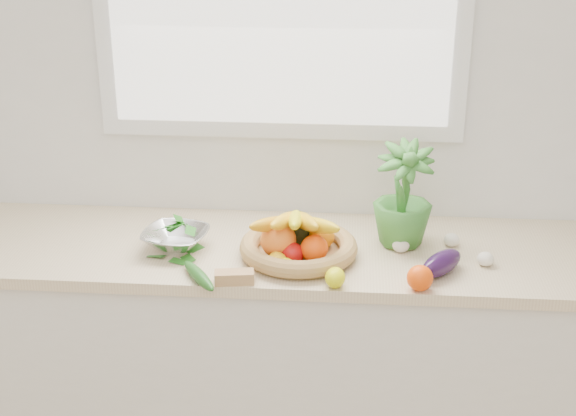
# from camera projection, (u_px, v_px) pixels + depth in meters

# --- Properties ---
(back_wall) EXTENTS (4.50, 0.02, 2.70)m
(back_wall) POSITION_uv_depth(u_px,v_px,m) (281.00, 96.00, 2.86)
(back_wall) COLOR white
(back_wall) RESTS_ON ground
(counter_cabinet) EXTENTS (2.20, 0.58, 0.86)m
(counter_cabinet) POSITION_uv_depth(u_px,v_px,m) (275.00, 361.00, 2.94)
(counter_cabinet) COLOR silver
(counter_cabinet) RESTS_ON ground
(countertop) EXTENTS (2.24, 0.62, 0.04)m
(countertop) POSITION_uv_depth(u_px,v_px,m) (274.00, 251.00, 2.77)
(countertop) COLOR beige
(countertop) RESTS_ON counter_cabinet
(orange_loose) EXTENTS (0.08, 0.08, 0.08)m
(orange_loose) POSITION_uv_depth(u_px,v_px,m) (420.00, 278.00, 2.45)
(orange_loose) COLOR #FF4D08
(orange_loose) RESTS_ON countertop
(lemon_a) EXTENTS (0.09, 0.10, 0.07)m
(lemon_a) POSITION_uv_depth(u_px,v_px,m) (277.00, 262.00, 2.57)
(lemon_a) COLOR #D1970B
(lemon_a) RESTS_ON countertop
(lemon_b) EXTENTS (0.07, 0.08, 0.06)m
(lemon_b) POSITION_uv_depth(u_px,v_px,m) (335.00, 278.00, 2.47)
(lemon_b) COLOR #E5E80C
(lemon_b) RESTS_ON countertop
(lemon_c) EXTENTS (0.09, 0.09, 0.06)m
(lemon_c) POSITION_uv_depth(u_px,v_px,m) (285.00, 267.00, 2.55)
(lemon_c) COLOR yellow
(lemon_c) RESTS_ON countertop
(apple) EXTENTS (0.08, 0.08, 0.08)m
(apple) POSITION_uv_depth(u_px,v_px,m) (292.00, 254.00, 2.61)
(apple) COLOR #B20F0E
(apple) RESTS_ON countertop
(ginger) EXTENTS (0.13, 0.07, 0.04)m
(ginger) POSITION_uv_depth(u_px,v_px,m) (234.00, 277.00, 2.50)
(ginger) COLOR tan
(ginger) RESTS_ON countertop
(garlic_a) EXTENTS (0.06, 0.06, 0.05)m
(garlic_a) POSITION_uv_depth(u_px,v_px,m) (401.00, 245.00, 2.70)
(garlic_a) COLOR silver
(garlic_a) RESTS_ON countertop
(garlic_b) EXTENTS (0.07, 0.07, 0.05)m
(garlic_b) POSITION_uv_depth(u_px,v_px,m) (452.00, 240.00, 2.75)
(garlic_b) COLOR white
(garlic_b) RESTS_ON countertop
(garlic_c) EXTENTS (0.07, 0.07, 0.05)m
(garlic_c) POSITION_uv_depth(u_px,v_px,m) (485.00, 259.00, 2.61)
(garlic_c) COLOR white
(garlic_c) RESTS_ON countertop
(eggplant) EXTENTS (0.18, 0.19, 0.08)m
(eggplant) POSITION_uv_depth(u_px,v_px,m) (442.00, 263.00, 2.55)
(eggplant) COLOR #250E34
(eggplant) RESTS_ON countertop
(cucumber) EXTENTS (0.15, 0.21, 0.04)m
(cucumber) POSITION_uv_depth(u_px,v_px,m) (199.00, 276.00, 2.51)
(cucumber) COLOR #195218
(cucumber) RESTS_ON countertop
(radish) EXTENTS (0.03, 0.03, 0.03)m
(radish) POSITION_uv_depth(u_px,v_px,m) (191.00, 268.00, 2.57)
(radish) COLOR red
(radish) RESTS_ON countertop
(potted_herb) EXTENTS (0.21, 0.21, 0.36)m
(potted_herb) POSITION_uv_depth(u_px,v_px,m) (403.00, 194.00, 2.70)
(potted_herb) COLOR #387D2D
(potted_herb) RESTS_ON countertop
(fruit_basket) EXTENTS (0.41, 0.41, 0.19)m
(fruit_basket) POSITION_uv_depth(u_px,v_px,m) (298.00, 241.00, 2.66)
(fruit_basket) COLOR #B2844F
(fruit_basket) RESTS_ON countertop
(colander_with_spinach) EXTENTS (0.25, 0.25, 0.12)m
(colander_with_spinach) POSITION_uv_depth(u_px,v_px,m) (175.00, 234.00, 2.71)
(colander_with_spinach) COLOR white
(colander_with_spinach) RESTS_ON countertop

